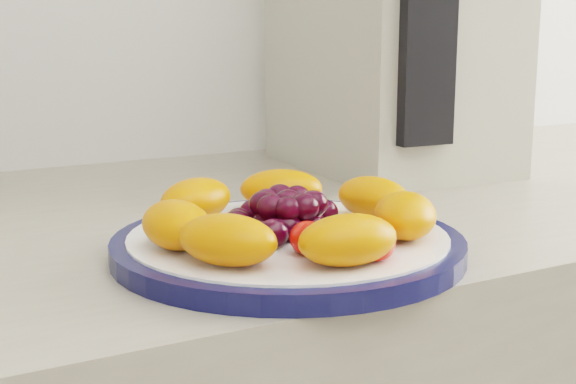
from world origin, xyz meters
TOP-DOWN VIEW (x-y plane):
  - plate_rim at (-0.03, 1.02)m, footprint 0.27×0.27m
  - plate_face at (-0.03, 1.02)m, footprint 0.25×0.25m
  - appliance_body at (0.27, 1.30)m, footprint 0.22×0.30m
  - appliance_panel at (0.21, 1.16)m, footprint 0.06×0.02m
  - fruit_plate at (-0.03, 1.02)m, footprint 0.23×0.23m

SIDE VIEW (x-z plane):
  - plate_rim at x=-0.03m, z-range 0.90..0.91m
  - plate_face at x=-0.03m, z-range 0.90..0.92m
  - fruit_plate at x=-0.03m, z-range 0.92..0.95m
  - appliance_body at x=0.27m, z-range 0.90..1.26m
  - appliance_panel at x=0.21m, z-range 0.95..1.22m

